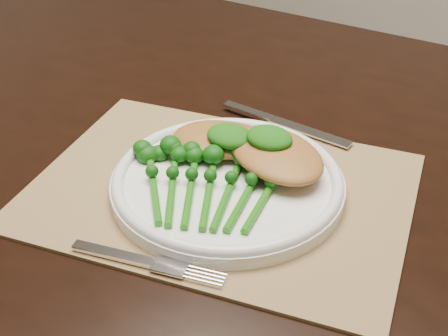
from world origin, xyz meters
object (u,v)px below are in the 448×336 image
Objects in this scene: chicken_fillet_left at (221,139)px; broccolini_bundle at (209,192)px; dining_table at (225,316)px; placemat at (221,191)px; dinner_plate at (227,182)px.

chicken_fillet_left is 0.10m from broccolini_bundle.
broccolini_bundle is at bearing -65.10° from dining_table.
dinner_plate reaches higher than placemat.
chicken_fillet_left is (0.04, -0.07, 0.41)m from dining_table.
chicken_fillet_left reaches higher than dinner_plate.
dining_table is 3.85× the size of placemat.
dinner_plate is 0.07m from chicken_fillet_left.
placemat is 0.07m from chicken_fillet_left.
dinner_plate reaches higher than dining_table.
chicken_fillet_left reaches higher than dining_table.
dining_table is 0.44m from broccolini_bundle.
chicken_fillet_left reaches higher than placemat.
broccolini_bundle reaches higher than placemat.
dinner_plate is at bearing -58.08° from dining_table.
dining_table is 7.73× the size of broccolini_bundle.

